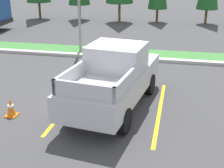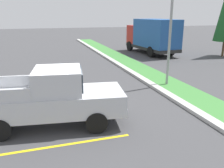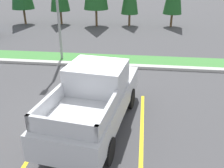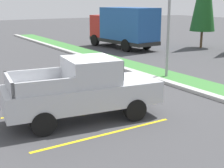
% 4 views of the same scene
% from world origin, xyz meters
% --- Properties ---
extents(ground_plane, '(120.00, 120.00, 0.00)m').
position_xyz_m(ground_plane, '(0.00, 0.00, 0.00)').
color(ground_plane, '#424244').
extents(parking_line_near, '(0.12, 4.80, 0.01)m').
position_xyz_m(parking_line_near, '(-1.06, -0.70, 0.00)').
color(parking_line_near, yellow).
rests_on(parking_line_near, ground).
extents(parking_line_far, '(0.12, 4.80, 0.01)m').
position_xyz_m(parking_line_far, '(2.04, -0.70, 0.00)').
color(parking_line_far, yellow).
rests_on(parking_line_far, ground).
extents(curb_strip, '(56.00, 0.40, 0.15)m').
position_xyz_m(curb_strip, '(0.00, 5.00, 0.07)').
color(curb_strip, '#B2B2AD').
rests_on(curb_strip, ground).
extents(grass_median, '(56.00, 1.80, 0.06)m').
position_xyz_m(grass_median, '(0.00, 6.10, 0.03)').
color(grass_median, '#42843D').
rests_on(grass_median, ground).
extents(pickup_truck_main, '(2.58, 5.43, 2.10)m').
position_xyz_m(pickup_truck_main, '(0.49, -0.65, 1.04)').
color(pickup_truck_main, black).
rests_on(pickup_truck_main, ground).
extents(cargo_truck_distant, '(6.98, 3.01, 3.40)m').
position_xyz_m(cargo_truck_distant, '(-12.90, 9.99, 1.85)').
color(cargo_truck_distant, black).
rests_on(cargo_truck_distant, ground).
extents(street_light, '(0.24, 1.49, 6.25)m').
position_xyz_m(street_light, '(-2.77, 5.73, 3.67)').
color(street_light, gray).
rests_on(street_light, ground).
extents(traffic_cone, '(0.36, 0.36, 0.60)m').
position_xyz_m(traffic_cone, '(-2.57, -2.07, 0.29)').
color(traffic_cone, orange).
rests_on(traffic_cone, ground).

